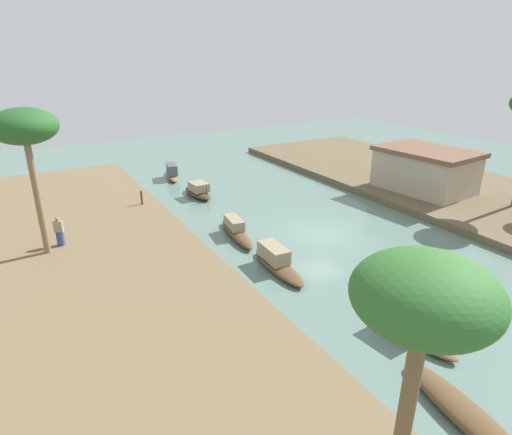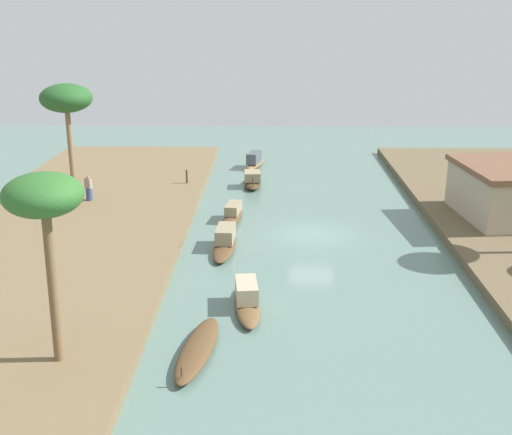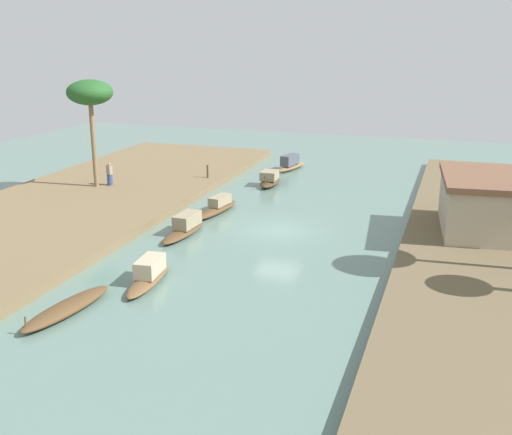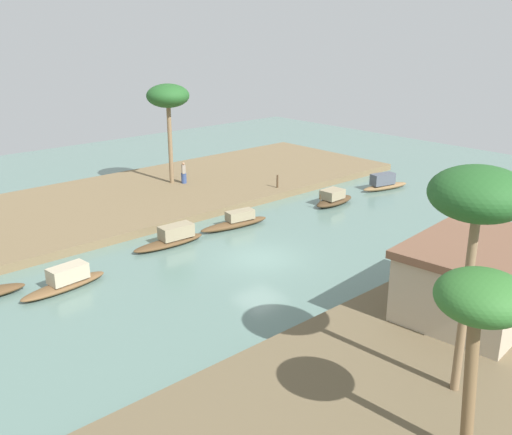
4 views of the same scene
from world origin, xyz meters
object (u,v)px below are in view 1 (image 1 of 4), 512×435
at_px(sampan_midstream, 404,324).
at_px(palm_tree_left_near, 24,129).
at_px(sampan_near_left_bank, 236,230).
at_px(sampan_foreground, 276,261).
at_px(sampan_downstream_large, 466,414).
at_px(palm_tree_left_far, 424,304).
at_px(riverside_building, 425,169).
at_px(sampan_upstream_small, 198,191).
at_px(sampan_with_red_awning, 172,172).
at_px(mooring_post, 142,198).
at_px(person_on_near_bank, 60,233).

relative_size(sampan_midstream, palm_tree_left_near, 0.60).
bearing_deg(sampan_near_left_bank, palm_tree_left_near, -93.61).
relative_size(sampan_foreground, sampan_downstream_large, 0.89).
relative_size(palm_tree_left_far, riverside_building, 0.92).
relative_size(sampan_upstream_small, sampan_near_left_bank, 0.75).
distance_m(sampan_upstream_small, sampan_foreground, 12.81).
bearing_deg(sampan_downstream_large, sampan_midstream, 164.42).
xyz_separation_m(sampan_midstream, sampan_downstream_large, (3.90, -1.67, -0.20)).
distance_m(sampan_with_red_awning, sampan_foreground, 18.62).
height_order(sampan_foreground, mooring_post, mooring_post).
height_order(sampan_midstream, sampan_foreground, sampan_foreground).
bearing_deg(palm_tree_left_far, sampan_near_left_bank, 163.46).
height_order(person_on_near_bank, palm_tree_left_far, palm_tree_left_far).
bearing_deg(sampan_upstream_small, sampan_near_left_bank, -9.38).
bearing_deg(palm_tree_left_near, mooring_post, 127.81).
height_order(sampan_foreground, riverside_building, riverside_building).
relative_size(sampan_upstream_small, sampan_midstream, 0.81).
xyz_separation_m(sampan_midstream, person_on_near_bank, (-14.35, -10.57, 0.76)).
distance_m(sampan_with_red_awning, palm_tree_left_far, 31.91).
bearing_deg(riverside_building, palm_tree_left_far, -56.97).
height_order(sampan_with_red_awning, sampan_near_left_bank, sampan_with_red_awning).
distance_m(sampan_with_red_awning, sampan_near_left_bank, 13.96).
bearing_deg(sampan_midstream, sampan_near_left_bank, -179.48).
bearing_deg(sampan_upstream_small, sampan_midstream, -1.60).
bearing_deg(sampan_near_left_bank, sampan_upstream_small, -178.79).
bearing_deg(riverside_building, sampan_midstream, -57.39).
bearing_deg(sampan_downstream_large, sampan_with_red_awning, -175.03).
xyz_separation_m(sampan_downstream_large, palm_tree_left_far, (1.31, -4.64, 6.03)).
bearing_deg(sampan_near_left_bank, person_on_near_bank, -97.98).
distance_m(person_on_near_bank, mooring_post, 7.18).
bearing_deg(palm_tree_left_far, sampan_foreground, 158.18).
bearing_deg(person_on_near_bank, sampan_foreground, 166.54).
distance_m(sampan_with_red_awning, sampan_downstream_large, 29.53).
height_order(palm_tree_left_far, riverside_building, palm_tree_left_far).
height_order(sampan_near_left_bank, sampan_midstream, sampan_midstream).
bearing_deg(palm_tree_left_far, palm_tree_left_near, -165.24).
bearing_deg(palm_tree_left_near, sampan_upstream_small, 118.77).
height_order(sampan_near_left_bank, sampan_downstream_large, sampan_near_left_bank).
xyz_separation_m(sampan_with_red_awning, sampan_midstream, (25.60, 0.31, -0.07)).
relative_size(sampan_midstream, riverside_building, 0.61).
xyz_separation_m(sampan_with_red_awning, sampan_downstream_large, (29.50, -1.35, -0.27)).
height_order(sampan_with_red_awning, sampan_midstream, sampan_with_red_awning).
relative_size(sampan_downstream_large, palm_tree_left_near, 0.68).
relative_size(sampan_foreground, person_on_near_bank, 2.77).
xyz_separation_m(sampan_with_red_awning, riverside_building, (14.18, 14.85, 1.56)).
xyz_separation_m(sampan_downstream_large, riverside_building, (-15.32, 16.20, 1.83)).
xyz_separation_m(mooring_post, palm_tree_left_far, (23.93, -1.43, 5.29)).
xyz_separation_m(sampan_near_left_bank, sampan_midstream, (11.68, 1.29, 0.05)).
bearing_deg(sampan_with_red_awning, sampan_downstream_large, 10.71).
bearing_deg(mooring_post, sampan_downstream_large, 8.09).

